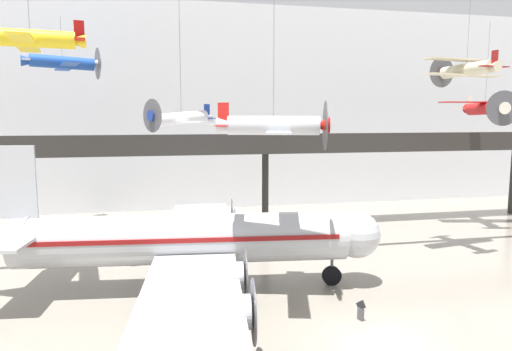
% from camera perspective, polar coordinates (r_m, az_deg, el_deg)
% --- Properties ---
extents(ground_plane, '(260.00, 260.00, 0.00)m').
position_cam_1_polar(ground_plane, '(25.54, 15.24, -19.53)').
color(ground_plane, gray).
extents(hangar_back_wall, '(140.00, 3.00, 25.21)m').
position_cam_1_polar(hangar_back_wall, '(59.11, -1.45, 8.44)').
color(hangar_back_wall, silver).
rests_on(hangar_back_wall, ground).
extents(mezzanine_walkway, '(110.00, 3.20, 9.81)m').
position_cam_1_polar(mezzanine_walkway, '(46.59, 1.45, 3.27)').
color(mezzanine_walkway, '#2D2B28').
rests_on(mezzanine_walkway, ground).
extents(airliner_silver_main, '(27.10, 30.95, 9.70)m').
position_cam_1_polar(airliner_silver_main, '(30.54, -9.16, -7.95)').
color(airliner_silver_main, '#B7BABF').
rests_on(airliner_silver_main, ground).
extents(suspended_plane_red_highwing, '(9.48, 7.84, 10.29)m').
position_cam_1_polar(suspended_plane_red_highwing, '(52.55, 26.70, 7.58)').
color(suspended_plane_red_highwing, red).
extents(suspended_plane_white_twin, '(5.52, 6.06, 10.48)m').
position_cam_1_polar(suspended_plane_white_twin, '(33.79, -9.34, 7.05)').
color(suspended_plane_white_twin, silver).
extents(suspended_plane_yellow_lowwing, '(6.94, 8.44, 5.97)m').
position_cam_1_polar(suspended_plane_yellow_lowwing, '(34.43, -26.39, 15.05)').
color(suspended_plane_yellow_lowwing, yellow).
extents(suspended_plane_blue_trainer, '(7.48, 8.87, 5.82)m').
position_cam_1_polar(suspended_plane_blue_trainer, '(49.42, -23.04, 12.84)').
color(suspended_plane_blue_trainer, '#1E4CAD').
extents(suspended_plane_cream_biplane, '(7.27, 5.98, 7.10)m').
position_cam_1_polar(suspended_plane_cream_biplane, '(40.77, 24.78, 11.97)').
color(suspended_plane_cream_biplane, beige).
extents(suspended_plane_silver_racer, '(6.75, 8.08, 11.30)m').
position_cam_1_polar(suspended_plane_silver_racer, '(26.52, 2.20, 6.21)').
color(suspended_plane_silver_racer, silver).
extents(info_sign_pedestal, '(0.29, 0.75, 1.24)m').
position_cam_1_polar(info_sign_pedestal, '(27.56, 12.96, -16.34)').
color(info_sign_pedestal, '#4C4C51').
rests_on(info_sign_pedestal, ground).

